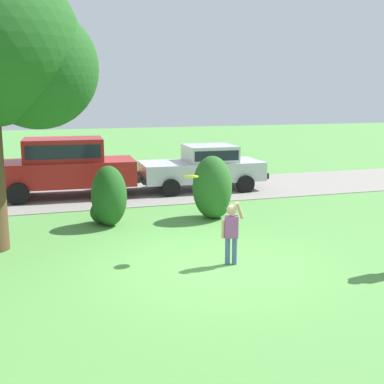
% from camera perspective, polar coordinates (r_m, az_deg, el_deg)
% --- Properties ---
extents(ground_plane, '(80.00, 80.00, 0.00)m').
position_cam_1_polar(ground_plane, '(10.13, 2.18, -8.16)').
color(ground_plane, '#518E42').
extents(driveway_strip, '(28.00, 4.40, 0.02)m').
position_cam_1_polar(driveway_strip, '(17.25, -6.26, -0.08)').
color(driveway_strip, gray).
rests_on(driveway_strip, ground).
extents(shrub_near_tree, '(0.92, 1.14, 1.55)m').
position_cam_1_polar(shrub_near_tree, '(13.04, -9.46, -0.71)').
color(shrub_near_tree, '#1E511C').
rests_on(shrub_near_tree, ground).
extents(shrub_centre_left, '(1.06, 1.11, 1.70)m').
position_cam_1_polar(shrub_centre_left, '(13.60, 2.34, 0.13)').
color(shrub_centre_left, '#286023').
rests_on(shrub_centre_left, ground).
extents(parked_sedan, '(4.45, 2.20, 1.56)m').
position_cam_1_polar(parked_sedan, '(17.65, 1.33, 2.99)').
color(parked_sedan, silver).
rests_on(parked_sedan, ground).
extents(parked_suv, '(4.79, 2.29, 1.92)m').
position_cam_1_polar(parked_suv, '(16.88, -14.26, 3.07)').
color(parked_suv, maroon).
rests_on(parked_suv, ground).
extents(child_thrower, '(0.48, 0.23, 1.29)m').
position_cam_1_polar(child_thrower, '(9.94, 4.48, -4.23)').
color(child_thrower, '#4C608C').
rests_on(child_thrower, ground).
extents(frisbee, '(0.29, 0.28, 0.13)m').
position_cam_1_polar(frisbee, '(10.22, -0.06, 1.78)').
color(frisbee, yellow).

